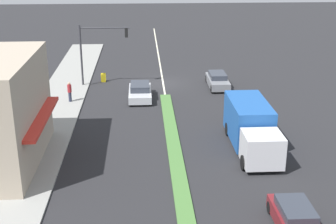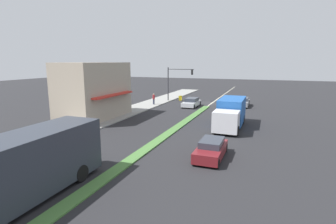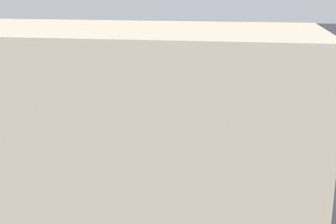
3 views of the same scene
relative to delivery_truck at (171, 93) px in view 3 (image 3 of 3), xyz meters
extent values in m
plane|color=#232326|center=(5.00, 2.72, -1.47)|extent=(160.00, 160.00, 0.00)
cube|color=tan|center=(15.63, 1.47, 1.88)|extent=(4.65, 9.25, 6.45)
cube|color=red|center=(12.95, 1.47, 1.45)|extent=(0.70, 7.40, 0.20)
cube|color=silver|center=(0.00, 2.95, -0.25)|extent=(2.28, 2.20, 1.90)
cube|color=#1E519E|center=(0.00, -0.90, 0.10)|extent=(2.40, 5.10, 2.60)
cylinder|color=black|center=(-1.08, 3.15, -1.02)|extent=(0.28, 0.90, 0.90)
cylinder|color=black|center=(1.08, 3.15, -1.02)|extent=(0.28, 0.90, 0.90)
cylinder|color=black|center=(-1.08, -2.15, -1.02)|extent=(0.28, 0.90, 0.90)
cylinder|color=black|center=(1.08, -2.15, -1.02)|extent=(0.28, 0.90, 0.90)
cylinder|color=black|center=(-0.76, 7.91, -1.16)|extent=(0.22, 0.61, 0.61)
cylinder|color=black|center=(0.76, 7.91, -1.16)|extent=(0.22, 0.61, 0.61)
camera|label=1|loc=(7.00, 27.78, 11.25)|focal=50.00mm
camera|label=2|loc=(-3.46, 26.96, 5.18)|focal=28.00mm
camera|label=3|loc=(26.12, 4.50, 6.04)|focal=50.00mm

